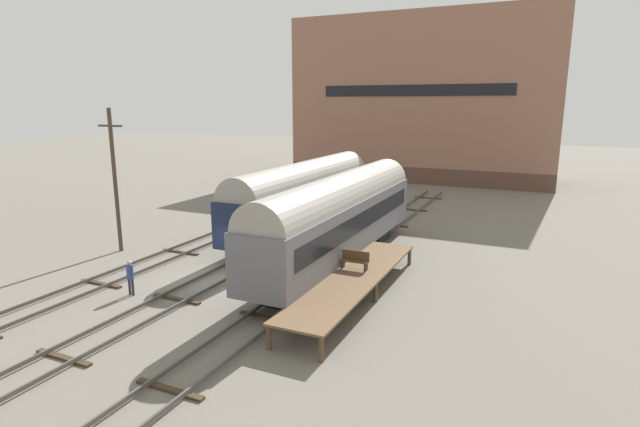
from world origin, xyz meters
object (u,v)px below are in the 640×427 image
Objects in this scene: person_worker at (130,274)px; utility_pole at (115,179)px; train_car_navy at (304,193)px; train_car_grey at (340,214)px; bench at (355,259)px.

utility_pole is at bearing 139.40° from person_worker.
train_car_grey is (4.83, -5.28, 0.07)m from train_car_navy.
bench is at bearing -56.53° from train_car_grey.
train_car_navy is 11.14m from bench.
bench reaches higher than person_worker.
person_worker is at bearing -40.60° from utility_pole.
train_car_grey is 11.20m from person_worker.
bench is at bearing -50.74° from train_car_navy.
train_car_navy is 1.96× the size of utility_pole.
bench is 0.82× the size of person_worker.
train_car_grey is 12.56× the size of bench.
train_car_grey is 10.26× the size of person_worker.
utility_pole is at bearing -166.72° from train_car_grey.
person_worker is 8.75m from utility_pole.
utility_pole is (-15.47, 0.15, 2.94)m from bench.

